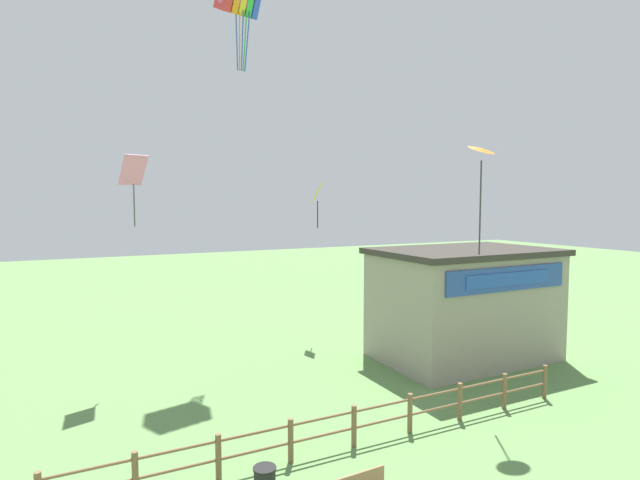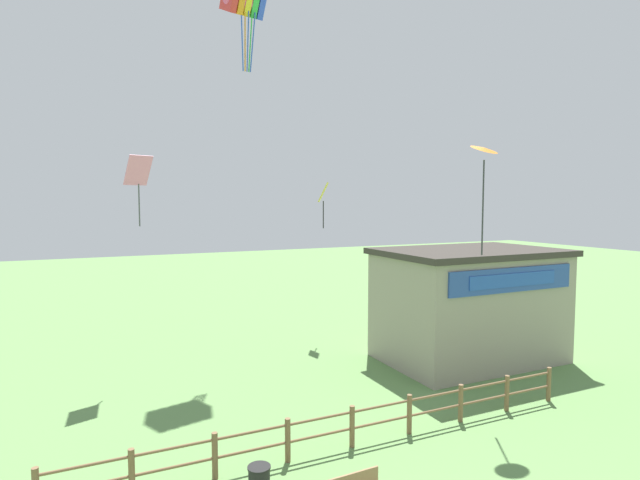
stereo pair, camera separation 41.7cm
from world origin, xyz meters
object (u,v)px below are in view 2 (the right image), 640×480
(kite_yellow_diamond, at_px, (323,196))
(kite_orange_delta, at_px, (484,156))
(seaside_building, at_px, (469,304))
(kite_rainbow_parafoil, at_px, (243,2))
(kite_pink_diamond, at_px, (138,176))

(kite_yellow_diamond, bearing_deg, kite_orange_delta, -85.20)
(kite_yellow_diamond, bearing_deg, seaside_building, -60.06)
(seaside_building, height_order, kite_orange_delta, kite_orange_delta)
(kite_rainbow_parafoil, height_order, kite_pink_diamond, kite_rainbow_parafoil)
(seaside_building, relative_size, kite_pink_diamond, 2.76)
(kite_rainbow_parafoil, bearing_deg, kite_pink_diamond, -155.96)
(kite_rainbow_parafoil, xyz_separation_m, kite_yellow_diamond, (3.96, 0.18, -8.43))
(kite_pink_diamond, xyz_separation_m, kite_orange_delta, (9.49, -7.65, 0.43))
(kite_pink_diamond, relative_size, kite_orange_delta, 0.74)
(kite_yellow_diamond, xyz_separation_m, kite_orange_delta, (0.83, -9.92, 1.11))
(kite_yellow_diamond, distance_m, kite_pink_diamond, 8.97)
(kite_yellow_diamond, bearing_deg, kite_rainbow_parafoil, -177.37)
(kite_yellow_diamond, xyz_separation_m, kite_pink_diamond, (-8.65, -2.28, 0.68))
(seaside_building, bearing_deg, kite_pink_diamond, 161.93)
(seaside_building, relative_size, kite_orange_delta, 2.05)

